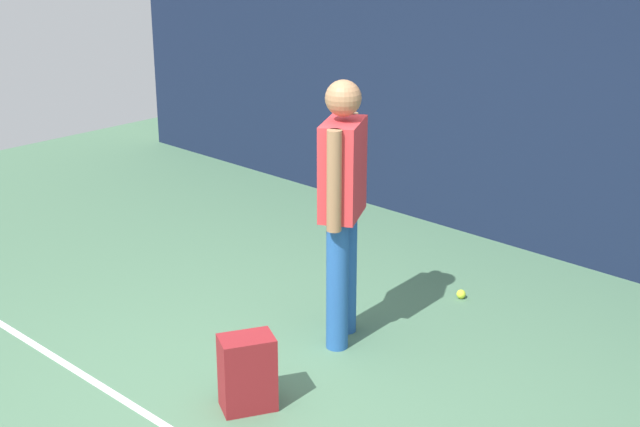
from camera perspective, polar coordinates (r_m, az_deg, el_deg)
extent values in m
plane|color=#4C7556|center=(5.44, -2.96, -11.02)|extent=(12.00, 12.00, 0.00)
cube|color=#141E38|center=(7.21, 14.53, 7.76)|extent=(10.00, 0.10, 2.73)
cylinder|color=#2659A5|center=(5.73, 1.09, -4.52)|extent=(0.14, 0.14, 0.85)
cylinder|color=#2659A5|center=(5.95, 1.62, -3.61)|extent=(0.14, 0.14, 0.85)
cube|color=red|center=(5.59, 1.42, 2.77)|extent=(0.39, 0.46, 0.60)
sphere|color=#9E704C|center=(5.48, 1.46, 7.18)|extent=(0.22, 0.22, 0.22)
cylinder|color=#9E704C|center=(5.39, 0.89, 2.02)|extent=(0.09, 0.09, 0.62)
cylinder|color=#9E704C|center=(5.80, 1.91, 3.29)|extent=(0.09, 0.09, 0.62)
cube|color=maroon|center=(5.19, -4.54, -9.84)|extent=(0.32, 0.36, 0.44)
cube|color=maroon|center=(5.35, -4.90, -9.89)|extent=(0.17, 0.23, 0.20)
sphere|color=#CCE033|center=(6.64, 8.77, -4.98)|extent=(0.07, 0.07, 0.07)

